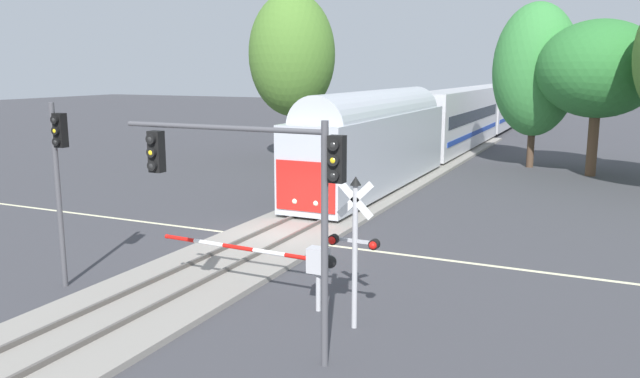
# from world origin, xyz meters

# --- Properties ---
(ground_plane) EXTENTS (220.00, 220.00, 0.00)m
(ground_plane) POSITION_xyz_m (0.00, 0.00, 0.00)
(ground_plane) COLOR #3D3D42
(road_centre_stripe) EXTENTS (44.00, 0.20, 0.01)m
(road_centre_stripe) POSITION_xyz_m (0.00, 0.00, 0.00)
(road_centre_stripe) COLOR beige
(road_centre_stripe) RESTS_ON ground
(railway_track) EXTENTS (4.40, 80.00, 0.32)m
(railway_track) POSITION_xyz_m (0.00, 0.00, 0.10)
(railway_track) COLOR gray
(railway_track) RESTS_ON ground
(commuter_train) EXTENTS (3.04, 59.78, 5.16)m
(commuter_train) POSITION_xyz_m (0.00, 30.38, 2.74)
(commuter_train) COLOR #B2B7C1
(commuter_train) RESTS_ON railway_track
(crossing_gate_near) EXTENTS (5.71, 0.40, 1.80)m
(crossing_gate_near) POSITION_xyz_m (4.00, -6.12, 1.40)
(crossing_gate_near) COLOR #B7B7BC
(crossing_gate_near) RESTS_ON ground
(crossing_signal_mast) EXTENTS (1.36, 0.44, 3.96)m
(crossing_signal_mast) POSITION_xyz_m (5.95, -6.82, 2.42)
(crossing_signal_mast) COLOR #B2B2B7
(crossing_signal_mast) RESTS_ON ground
(traffic_signal_median) EXTENTS (0.53, 0.38, 5.61)m
(traffic_signal_median) POSITION_xyz_m (-3.17, -7.60, 3.76)
(traffic_signal_median) COLOR #4C4C51
(traffic_signal_median) RESTS_ON ground
(traffic_signal_near_right) EXTENTS (5.70, 0.38, 5.51)m
(traffic_signal_near_right) POSITION_xyz_m (4.57, -9.06, 4.19)
(traffic_signal_near_right) COLOR #4C4C51
(traffic_signal_near_right) RESTS_ON ground
(oak_behind_train) EXTENTS (6.09, 6.09, 11.90)m
(oak_behind_train) POSITION_xyz_m (-9.28, 19.22, 7.56)
(oak_behind_train) COLOR brown
(oak_behind_train) RESTS_ON ground
(oak_far_right) EXTENTS (7.32, 7.32, 9.55)m
(oak_far_right) POSITION_xyz_m (10.55, 21.40, 6.56)
(oak_far_right) COLOR brown
(oak_far_right) RESTS_ON ground
(elm_centre_background) EXTENTS (5.56, 5.56, 10.91)m
(elm_centre_background) POSITION_xyz_m (6.67, 23.50, 6.52)
(elm_centre_background) COLOR #4C3828
(elm_centre_background) RESTS_ON ground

